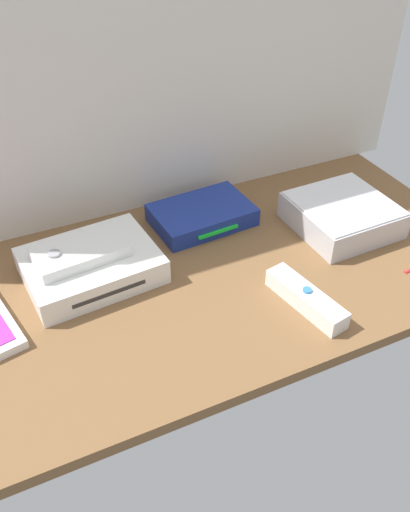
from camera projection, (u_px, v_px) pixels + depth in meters
ground_plane at (205, 279)px, 90.09cm from camera, size 100.00×48.00×2.00cm
back_wall at (141, 35)px, 87.16cm from camera, size 110.00×1.20×64.00cm
game_console at (91, 266)px, 87.92cm from camera, size 22.27×17.83×4.40cm
mini_computer at (342, 215)px, 98.85cm from camera, size 17.38×17.38×5.30cm
network_router at (202, 215)px, 100.46cm from camera, size 18.71×13.19×3.40cm
remote_wand at (306, 298)px, 82.76cm from camera, size 6.22×15.21×3.40cm
remote_classic_pad at (80, 252)px, 85.57cm from camera, size 15.11×9.36×2.40cm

